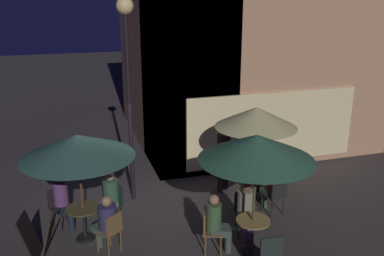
# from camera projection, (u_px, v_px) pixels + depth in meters

# --- Properties ---
(ground_plane) EXTENTS (60.00, 60.00, 0.00)m
(ground_plane) POSITION_uv_depth(u_px,v_px,m) (133.00, 207.00, 10.20)
(ground_plane) COLOR #393332
(cafe_building) EXTENTS (7.52, 6.87, 7.88)m
(cafe_building) POSITION_uv_depth(u_px,v_px,m) (220.00, 28.00, 13.17)
(cafe_building) COLOR tan
(cafe_building) RESTS_ON ground
(street_lamp_near_corner) EXTENTS (0.39, 0.39, 4.90)m
(street_lamp_near_corner) POSITION_uv_depth(u_px,v_px,m) (127.00, 53.00, 9.51)
(street_lamp_near_corner) COLOR black
(street_lamp_near_corner) RESTS_ON ground
(menu_sandwich_board) EXTENTS (0.75, 0.68, 0.89)m
(menu_sandwich_board) POSITION_uv_depth(u_px,v_px,m) (39.00, 237.00, 8.11)
(menu_sandwich_board) COLOR black
(menu_sandwich_board) RESTS_ON ground
(cafe_table_0) EXTENTS (0.70, 0.70, 0.74)m
(cafe_table_0) POSITION_uv_depth(u_px,v_px,m) (84.00, 217.00, 8.71)
(cafe_table_0) COLOR black
(cafe_table_0) RESTS_ON ground
(cafe_table_1) EXTENTS (0.80, 0.80, 0.78)m
(cafe_table_1) POSITION_uv_depth(u_px,v_px,m) (253.00, 178.00, 10.42)
(cafe_table_1) COLOR black
(cafe_table_1) RESTS_ON ground
(cafe_table_2) EXTENTS (0.67, 0.67, 0.74)m
(cafe_table_2) POSITION_uv_depth(u_px,v_px,m) (253.00, 230.00, 8.23)
(cafe_table_2) COLOR black
(cafe_table_2) RESTS_ON ground
(patio_umbrella_0) EXTENTS (2.26, 2.26, 2.33)m
(patio_umbrella_0) POSITION_uv_depth(u_px,v_px,m) (78.00, 146.00, 8.23)
(patio_umbrella_0) COLOR black
(patio_umbrella_0) RESTS_ON ground
(patio_umbrella_1) EXTENTS (1.98, 1.98, 2.41)m
(patio_umbrella_1) POSITION_uv_depth(u_px,v_px,m) (256.00, 118.00, 9.95)
(patio_umbrella_1) COLOR black
(patio_umbrella_1) RESTS_ON ground
(patio_umbrella_2) EXTENTS (2.19, 2.19, 2.50)m
(patio_umbrella_2) POSITION_uv_depth(u_px,v_px,m) (257.00, 148.00, 7.71)
(patio_umbrella_2) COLOR black
(patio_umbrella_2) RESTS_ON ground
(cafe_chair_0) EXTENTS (0.56, 0.56, 0.89)m
(cafe_chair_0) POSITION_uv_depth(u_px,v_px,m) (111.00, 229.00, 8.21)
(cafe_chair_0) COLOR brown
(cafe_chair_0) RESTS_ON ground
(cafe_chair_1) EXTENTS (0.54, 0.54, 0.90)m
(cafe_chair_1) POSITION_uv_depth(u_px,v_px,m) (114.00, 200.00, 9.39)
(cafe_chair_1) COLOR black
(cafe_chair_1) RESTS_ON ground
(cafe_chair_2) EXTENTS (0.58, 0.58, 0.89)m
(cafe_chair_2) POSITION_uv_depth(u_px,v_px,m) (60.00, 204.00, 9.22)
(cafe_chair_2) COLOR black
(cafe_chair_2) RESTS_ON ground
(cafe_chair_3) EXTENTS (0.58, 0.58, 0.91)m
(cafe_chair_3) POSITION_uv_depth(u_px,v_px,m) (266.00, 167.00, 11.15)
(cafe_chair_3) COLOR #573919
(cafe_chair_3) RESTS_ON ground
(cafe_chair_4) EXTENTS (0.52, 0.52, 0.95)m
(cafe_chair_4) POSITION_uv_depth(u_px,v_px,m) (276.00, 192.00, 9.70)
(cafe_chair_4) COLOR black
(cafe_chair_4) RESTS_ON ground
(cafe_chair_5) EXTENTS (0.49, 0.49, 0.90)m
(cafe_chair_5) POSITION_uv_depth(u_px,v_px,m) (209.00, 228.00, 8.28)
(cafe_chair_5) COLOR brown
(cafe_chair_5) RESTS_ON ground
(cafe_chair_6) EXTENTS (0.46, 0.46, 0.96)m
(cafe_chair_6) POSITION_uv_depth(u_px,v_px,m) (269.00, 254.00, 7.38)
(cafe_chair_6) COLOR black
(cafe_chair_6) RESTS_ON ground
(cafe_chair_7) EXTENTS (0.47, 0.47, 0.91)m
(cafe_chair_7) POSITION_uv_depth(u_px,v_px,m) (244.00, 209.00, 8.96)
(cafe_chair_7) COLOR black
(cafe_chair_7) RESTS_ON ground
(patron_seated_0) EXTENTS (0.52, 0.55, 1.23)m
(patron_seated_0) POSITION_uv_depth(u_px,v_px,m) (106.00, 220.00, 8.24)
(patron_seated_0) COLOR #314737
(patron_seated_0) RESTS_ON ground
(patron_seated_1) EXTENTS (0.53, 0.51, 1.26)m
(patron_seated_1) POSITION_uv_depth(u_px,v_px,m) (109.00, 196.00, 9.23)
(patron_seated_1) COLOR #84685F
(patron_seated_1) RESTS_ON ground
(patron_seated_2) EXTENTS (0.47, 0.52, 1.30)m
(patron_seated_2) POSITION_uv_depth(u_px,v_px,m) (62.00, 198.00, 9.08)
(patron_seated_2) COLOR black
(patron_seated_2) RESTS_ON ground
(patron_seated_3) EXTENTS (0.51, 0.51, 1.30)m
(patron_seated_3) POSITION_uv_depth(u_px,v_px,m) (264.00, 163.00, 10.99)
(patron_seated_3) COLOR black
(patron_seated_3) RESTS_ON ground
(patron_seated_4) EXTENTS (0.38, 0.52, 1.29)m
(patron_seated_4) POSITION_uv_depth(u_px,v_px,m) (272.00, 183.00, 9.78)
(patron_seated_4) COLOR #2C4629
(patron_seated_4) RESTS_ON ground
(patron_seated_5) EXTENTS (0.51, 0.42, 1.26)m
(patron_seated_5) POSITION_uv_depth(u_px,v_px,m) (216.00, 220.00, 8.22)
(patron_seated_5) COLOR #37433B
(patron_seated_5) RESTS_ON ground
(patron_seated_6) EXTENTS (0.42, 0.54, 1.24)m
(patron_seated_6) POSITION_uv_depth(u_px,v_px,m) (246.00, 206.00, 8.79)
(patron_seated_6) COLOR #623764
(patron_seated_6) RESTS_ON ground
(patron_standing_7) EXTENTS (0.35, 0.35, 1.76)m
(patron_standing_7) POSITION_uv_depth(u_px,v_px,m) (223.00, 159.00, 10.81)
(patron_standing_7) COLOR black
(patron_standing_7) RESTS_ON ground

